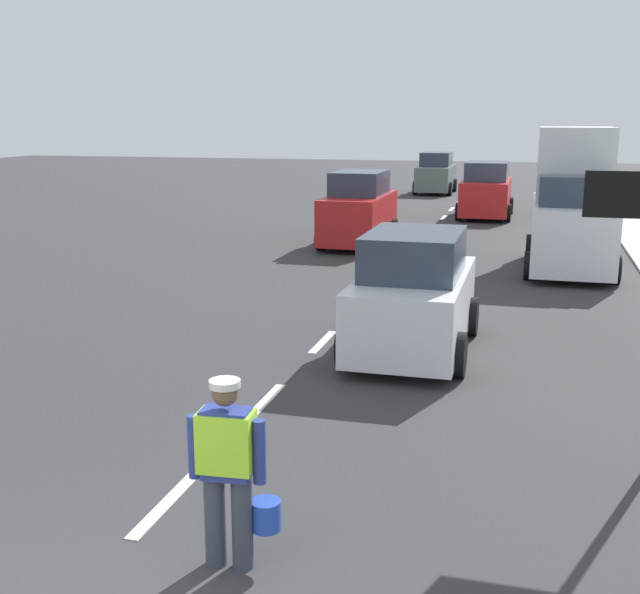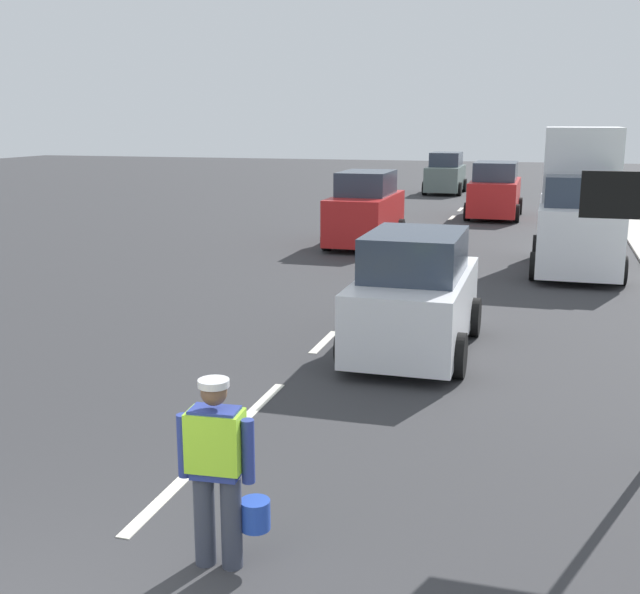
{
  "view_description": "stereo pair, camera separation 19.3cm",
  "coord_description": "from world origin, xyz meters",
  "px_view_note": "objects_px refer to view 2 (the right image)",
  "views": [
    {
      "loc": [
        3.36,
        -3.75,
        3.73
      ],
      "look_at": [
        0.31,
        7.4,
        1.1
      ],
      "focal_mm": 43.91,
      "sensor_mm": 36.0,
      "label": 1
    },
    {
      "loc": [
        3.54,
        -3.69,
        3.73
      ],
      "look_at": [
        0.31,
        7.4,
        1.1
      ],
      "focal_mm": 43.91,
      "sensor_mm": 36.0,
      "label": 2
    }
  ],
  "objects_px": {
    "delivery_truck": "(579,206)",
    "car_oncoming_second": "(365,211)",
    "car_outgoing_far": "(495,192)",
    "car_oncoming_third": "(445,174)",
    "road_worker": "(219,464)",
    "car_outgoing_ahead": "(415,297)"
  },
  "relations": [
    {
      "from": "road_worker",
      "to": "car_outgoing_ahead",
      "type": "xyz_separation_m",
      "value": [
        0.51,
        6.76,
        -0.01
      ]
    },
    {
      "from": "car_outgoing_far",
      "to": "car_oncoming_second",
      "type": "bearing_deg",
      "value": -112.1
    },
    {
      "from": "car_outgoing_far",
      "to": "car_oncoming_second",
      "type": "distance_m",
      "value": 8.68
    },
    {
      "from": "delivery_truck",
      "to": "car_outgoing_far",
      "type": "height_order",
      "value": "delivery_truck"
    },
    {
      "from": "delivery_truck",
      "to": "road_worker",
      "type": "bearing_deg",
      "value": -102.26
    },
    {
      "from": "delivery_truck",
      "to": "car_oncoming_third",
      "type": "bearing_deg",
      "value": 106.33
    },
    {
      "from": "road_worker",
      "to": "car_outgoing_far",
      "type": "height_order",
      "value": "car_outgoing_far"
    },
    {
      "from": "car_outgoing_far",
      "to": "delivery_truck",
      "type": "bearing_deg",
      "value": -75.28
    },
    {
      "from": "car_oncoming_third",
      "to": "car_oncoming_second",
      "type": "relative_size",
      "value": 0.95
    },
    {
      "from": "car_oncoming_third",
      "to": "car_outgoing_far",
      "type": "distance_m",
      "value": 10.15
    },
    {
      "from": "car_outgoing_far",
      "to": "car_oncoming_second",
      "type": "height_order",
      "value": "car_oncoming_second"
    },
    {
      "from": "car_outgoing_far",
      "to": "car_oncoming_third",
      "type": "bearing_deg",
      "value": 108.05
    },
    {
      "from": "car_outgoing_ahead",
      "to": "car_outgoing_far",
      "type": "bearing_deg",
      "value": 90.03
    },
    {
      "from": "road_worker",
      "to": "car_oncoming_third",
      "type": "distance_m",
      "value": 35.18
    },
    {
      "from": "delivery_truck",
      "to": "car_oncoming_third",
      "type": "distance_m",
      "value": 20.98
    },
    {
      "from": "car_outgoing_ahead",
      "to": "car_oncoming_third",
      "type": "bearing_deg",
      "value": 96.36
    },
    {
      "from": "car_oncoming_second",
      "to": "car_outgoing_far",
      "type": "bearing_deg",
      "value": 67.9
    },
    {
      "from": "car_outgoing_ahead",
      "to": "car_outgoing_far",
      "type": "height_order",
      "value": "car_outgoing_far"
    },
    {
      "from": "road_worker",
      "to": "car_outgoing_far",
      "type": "bearing_deg",
      "value": 88.87
    },
    {
      "from": "delivery_truck",
      "to": "car_oncoming_second",
      "type": "xyz_separation_m",
      "value": [
        -6.02,
        2.43,
        -0.58
      ]
    },
    {
      "from": "car_oncoming_third",
      "to": "car_outgoing_far",
      "type": "relative_size",
      "value": 0.91
    },
    {
      "from": "road_worker",
      "to": "delivery_truck",
      "type": "relative_size",
      "value": 0.36
    }
  ]
}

